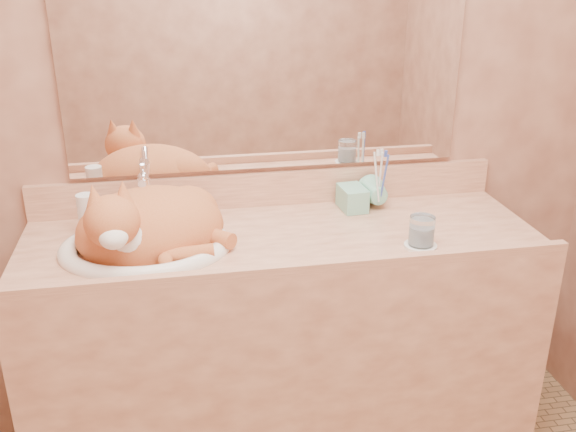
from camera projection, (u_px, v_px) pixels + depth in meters
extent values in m
cube|color=brown|center=(267.00, 90.00, 2.09)|extent=(2.40, 0.02, 2.50)
cube|color=white|center=(267.00, 46.00, 2.03)|extent=(1.30, 0.02, 0.80)
imported|color=#7BC5A9|center=(359.00, 191.00, 2.11)|extent=(0.09, 0.09, 0.18)
imported|color=#7BC5A9|center=(380.00, 198.00, 2.16)|extent=(0.11, 0.11, 0.09)
cylinder|color=white|center=(420.00, 246.00, 1.91)|extent=(0.10, 0.10, 0.01)
cylinder|color=white|center=(422.00, 231.00, 1.89)|extent=(0.08, 0.08, 0.09)
cylinder|color=white|center=(87.00, 215.00, 1.97)|extent=(0.06, 0.06, 0.13)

